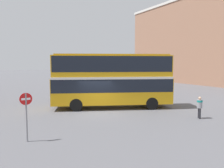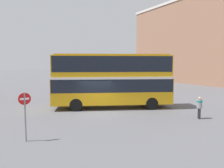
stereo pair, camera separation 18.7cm
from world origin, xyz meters
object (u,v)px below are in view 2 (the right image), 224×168
object	(u,v)px
pedestrian_foreground	(199,105)
no_entry_sign	(25,109)
parked_car_kerb_near	(107,84)
double_decker_bus	(112,77)

from	to	relation	value
pedestrian_foreground	no_entry_sign	bearing A→B (deg)	30.30
parked_car_kerb_near	no_entry_sign	xyz separation A→B (m)	(-13.78, -18.15, 0.86)
double_decker_bus	parked_car_kerb_near	bearing A→B (deg)	87.68
no_entry_sign	parked_car_kerb_near	bearing A→B (deg)	52.80
double_decker_bus	pedestrian_foreground	bearing A→B (deg)	-36.96
no_entry_sign	double_decker_bus	bearing A→B (deg)	34.48
double_decker_bus	no_entry_sign	bearing A→B (deg)	-122.84
parked_car_kerb_near	double_decker_bus	bearing A→B (deg)	-103.15
pedestrian_foreground	parked_car_kerb_near	bearing A→B (deg)	-61.63
double_decker_bus	no_entry_sign	size ratio (longest dim) A/B	4.21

